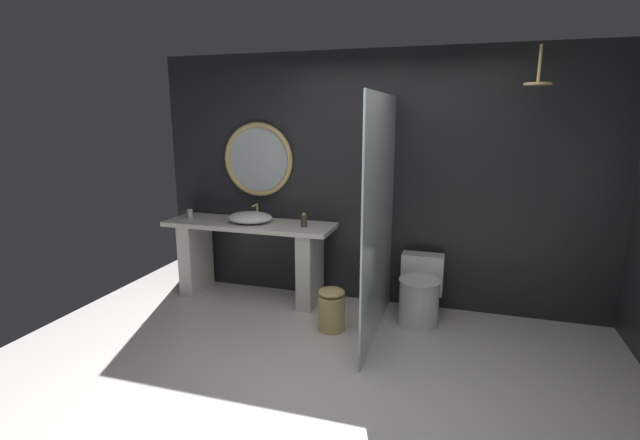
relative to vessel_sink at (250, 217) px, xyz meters
The scene contains 11 objects.
ground_plane 2.20m from the vessel_sink, 49.82° to the right, with size 5.76×5.76×0.00m, color silver.
back_wall_panel 1.40m from the vessel_sink, 15.88° to the left, with size 4.80×0.10×2.60m, color #232326.
vanity_counter 0.38m from the vessel_sink, 136.13° to the left, with size 1.83×0.57×0.84m.
vessel_sink is the anchor object (origin of this frame).
tumbler_cup 0.75m from the vessel_sink, behind, with size 0.06×0.06×0.10m, color silver.
soap_dispenser 0.61m from the vessel_sink, ahead, with size 0.06×0.06×0.14m.
round_wall_mirror 0.65m from the vessel_sink, 93.27° to the left, with size 0.81×0.06×0.81m.
shower_glass_panel 1.52m from the vessel_sink, 16.14° to the right, with size 0.02×1.48×2.14m, color silver.
rain_shower_head 2.97m from the vessel_sink, ahead, with size 0.21×0.21×0.31m.
toilet 1.91m from the vessel_sink, ahead, with size 0.41×0.58×0.62m.
waste_bin 1.35m from the vessel_sink, 25.74° to the right, with size 0.25×0.25×0.41m.
Camera 1 is at (0.83, -2.82, 1.95)m, focal length 25.93 mm.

